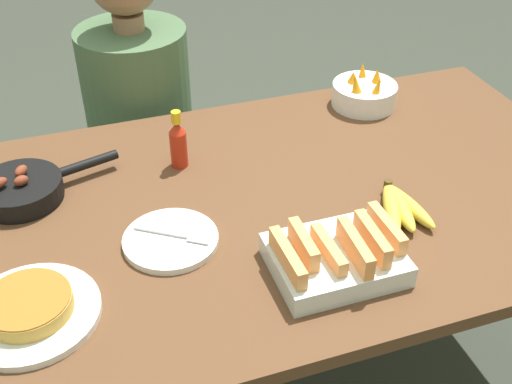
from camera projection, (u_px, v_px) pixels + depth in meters
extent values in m
cube|color=brown|center=(256.00, 208.00, 1.54)|extent=(1.79, 0.97, 0.03)
cylinder|color=brown|center=(439.00, 171.00, 2.29)|extent=(0.07, 0.07, 0.67)
ellipsoid|color=gold|center=(392.00, 208.00, 1.48)|extent=(0.11, 0.19, 0.04)
ellipsoid|color=gold|center=(399.00, 207.00, 1.49)|extent=(0.07, 0.19, 0.04)
ellipsoid|color=gold|center=(409.00, 206.00, 1.49)|extent=(0.06, 0.19, 0.03)
cylinder|color=#4C3819|center=(388.00, 186.00, 1.55)|extent=(0.02, 0.02, 0.04)
cube|color=silver|center=(335.00, 260.00, 1.33)|extent=(0.26, 0.21, 0.05)
cube|color=#F29E56|center=(288.00, 258.00, 1.27)|extent=(0.02, 0.15, 0.05)
cube|color=#F29E56|center=(303.00, 245.00, 1.29)|extent=(0.02, 0.12, 0.05)
cube|color=#F29E56|center=(329.00, 250.00, 1.29)|extent=(0.02, 0.14, 0.04)
cube|color=#F29E56|center=(355.00, 248.00, 1.29)|extent=(0.03, 0.15, 0.05)
cube|color=#F29E56|center=(372.00, 240.00, 1.31)|extent=(0.03, 0.14, 0.05)
cube|color=#F29E56|center=(386.00, 229.00, 1.34)|extent=(0.02, 0.14, 0.05)
cylinder|color=black|center=(22.00, 197.00, 1.54)|extent=(0.20, 0.20, 0.01)
cylinder|color=black|center=(20.00, 189.00, 1.52)|extent=(0.20, 0.20, 0.04)
cylinder|color=black|center=(89.00, 163.00, 1.60)|extent=(0.15, 0.06, 0.02)
ellipsoid|color=brown|center=(21.00, 171.00, 1.52)|extent=(0.04, 0.05, 0.02)
ellipsoid|color=brown|center=(21.00, 181.00, 1.49)|extent=(0.04, 0.04, 0.03)
cylinder|color=white|center=(31.00, 314.00, 1.23)|extent=(0.27, 0.27, 0.02)
cylinder|color=gold|center=(28.00, 305.00, 1.22)|extent=(0.17, 0.17, 0.03)
cylinder|color=#9F6624|center=(26.00, 298.00, 1.21)|extent=(0.17, 0.17, 0.00)
cylinder|color=white|center=(171.00, 240.00, 1.41)|extent=(0.21, 0.21, 0.02)
cylinder|color=silver|center=(161.00, 233.00, 1.41)|extent=(0.11, 0.08, 0.01)
cube|color=silver|center=(199.00, 240.00, 1.39)|extent=(0.05, 0.05, 0.00)
cylinder|color=white|center=(364.00, 95.00, 1.90)|extent=(0.19, 0.19, 0.07)
cone|color=orange|center=(377.00, 76.00, 1.88)|extent=(0.04, 0.04, 0.05)
cone|color=orange|center=(363.00, 71.00, 1.91)|extent=(0.03, 0.03, 0.05)
cone|color=orange|center=(353.00, 78.00, 1.88)|extent=(0.06, 0.06, 0.05)
cone|color=orange|center=(356.00, 85.00, 1.83)|extent=(0.05, 0.05, 0.06)
cone|color=orange|center=(378.00, 86.00, 1.83)|extent=(0.04, 0.03, 0.06)
cylinder|color=#B72814|center=(179.00, 149.00, 1.63)|extent=(0.04, 0.04, 0.10)
cone|color=#B72814|center=(177.00, 128.00, 1.59)|extent=(0.04, 0.04, 0.03)
cylinder|color=gold|center=(176.00, 117.00, 1.58)|extent=(0.02, 0.02, 0.03)
cube|color=black|center=(151.00, 210.00, 2.33)|extent=(0.38, 0.38, 0.40)
cylinder|color=#476642|center=(138.00, 102.00, 2.07)|extent=(0.34, 0.34, 0.49)
cylinder|color=#9E7051|center=(128.00, 22.00, 1.91)|extent=(0.09, 0.09, 0.05)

